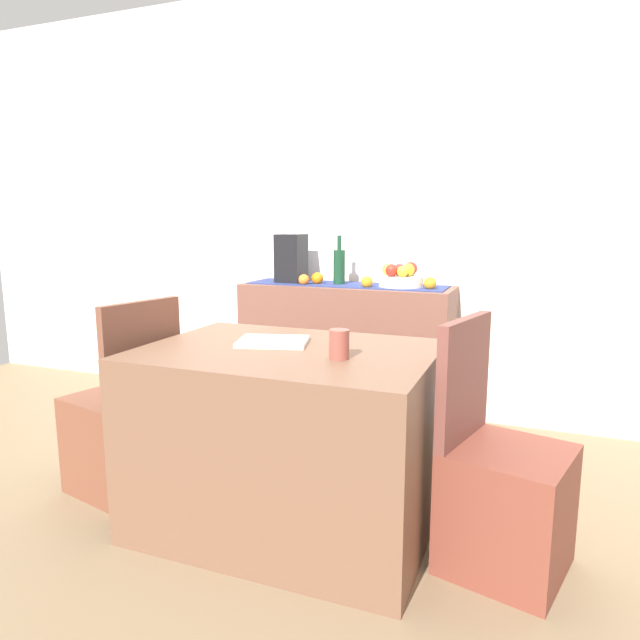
{
  "coord_description": "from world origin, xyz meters",
  "views": [
    {
      "loc": [
        1.12,
        -2.34,
        1.24
      ],
      "look_at": [
        0.04,
        0.39,
        0.72
      ],
      "focal_mm": 31.62,
      "sensor_mm": 36.0,
      "label": 1
    }
  ],
  "objects_px": {
    "coffee_maker": "(291,259)",
    "chair_by_corner": "(502,497)",
    "wine_bottle": "(339,266)",
    "chair_near_window": "(124,434)",
    "open_book": "(273,342)",
    "sideboard_console": "(346,352)",
    "dining_table": "(289,437)",
    "coffee_cup": "(339,344)",
    "fruit_bowl": "(401,281)"
  },
  "relations": [
    {
      "from": "sideboard_console",
      "to": "coffee_cup",
      "type": "distance_m",
      "value": 1.48
    },
    {
      "from": "sideboard_console",
      "to": "dining_table",
      "type": "distance_m",
      "value": 1.3
    },
    {
      "from": "fruit_bowl",
      "to": "coffee_maker",
      "type": "distance_m",
      "value": 0.72
    },
    {
      "from": "coffee_maker",
      "to": "dining_table",
      "type": "bearing_deg",
      "value": -66.32
    },
    {
      "from": "chair_near_window",
      "to": "chair_by_corner",
      "type": "xyz_separation_m",
      "value": [
        1.67,
        0.01,
        0.0
      ]
    },
    {
      "from": "chair_near_window",
      "to": "chair_by_corner",
      "type": "bearing_deg",
      "value": 0.27
    },
    {
      "from": "dining_table",
      "to": "coffee_cup",
      "type": "relative_size",
      "value": 10.51
    },
    {
      "from": "coffee_cup",
      "to": "wine_bottle",
      "type": "bearing_deg",
      "value": 109.56
    },
    {
      "from": "fruit_bowl",
      "to": "wine_bottle",
      "type": "bearing_deg",
      "value": 180.0
    },
    {
      "from": "sideboard_console",
      "to": "chair_by_corner",
      "type": "bearing_deg",
      "value": -51.22
    },
    {
      "from": "sideboard_console",
      "to": "chair_near_window",
      "type": "distance_m",
      "value": 1.45
    },
    {
      "from": "coffee_maker",
      "to": "coffee_cup",
      "type": "distance_m",
      "value": 1.6
    },
    {
      "from": "fruit_bowl",
      "to": "wine_bottle",
      "type": "xyz_separation_m",
      "value": [
        -0.39,
        0.0,
        0.08
      ]
    },
    {
      "from": "wine_bottle",
      "to": "chair_near_window",
      "type": "height_order",
      "value": "wine_bottle"
    },
    {
      "from": "wine_bottle",
      "to": "coffee_cup",
      "type": "distance_m",
      "value": 1.46
    },
    {
      "from": "coffee_cup",
      "to": "sideboard_console",
      "type": "bearing_deg",
      "value": 107.74
    },
    {
      "from": "chair_near_window",
      "to": "fruit_bowl",
      "type": "bearing_deg",
      "value": 52.7
    },
    {
      "from": "open_book",
      "to": "chair_near_window",
      "type": "bearing_deg",
      "value": 169.38
    },
    {
      "from": "dining_table",
      "to": "coffee_cup",
      "type": "height_order",
      "value": "coffee_cup"
    },
    {
      "from": "open_book",
      "to": "chair_by_corner",
      "type": "height_order",
      "value": "chair_by_corner"
    },
    {
      "from": "sideboard_console",
      "to": "coffee_cup",
      "type": "height_order",
      "value": "same"
    },
    {
      "from": "open_book",
      "to": "coffee_cup",
      "type": "relative_size",
      "value": 2.57
    },
    {
      "from": "wine_bottle",
      "to": "chair_near_window",
      "type": "xyz_separation_m",
      "value": [
        -0.59,
        -1.29,
        -0.7
      ]
    },
    {
      "from": "sideboard_console",
      "to": "chair_by_corner",
      "type": "height_order",
      "value": "chair_by_corner"
    },
    {
      "from": "chair_by_corner",
      "to": "open_book",
      "type": "bearing_deg",
      "value": 176.42
    },
    {
      "from": "coffee_maker",
      "to": "chair_by_corner",
      "type": "height_order",
      "value": "coffee_maker"
    },
    {
      "from": "wine_bottle",
      "to": "open_book",
      "type": "distance_m",
      "value": 1.25
    },
    {
      "from": "wine_bottle",
      "to": "open_book",
      "type": "xyz_separation_m",
      "value": [
        0.15,
        -1.22,
        -0.21
      ]
    },
    {
      "from": "wine_bottle",
      "to": "coffee_maker",
      "type": "distance_m",
      "value": 0.32
    },
    {
      "from": "dining_table",
      "to": "coffee_maker",
      "type": "bearing_deg",
      "value": 113.68
    },
    {
      "from": "sideboard_console",
      "to": "open_book",
      "type": "distance_m",
      "value": 1.27
    },
    {
      "from": "sideboard_console",
      "to": "wine_bottle",
      "type": "distance_m",
      "value": 0.54
    },
    {
      "from": "sideboard_console",
      "to": "chair_by_corner",
      "type": "distance_m",
      "value": 1.65
    },
    {
      "from": "coffee_cup",
      "to": "fruit_bowl",
      "type": "bearing_deg",
      "value": 94.08
    },
    {
      "from": "wine_bottle",
      "to": "coffee_cup",
      "type": "bearing_deg",
      "value": -70.44
    },
    {
      "from": "sideboard_console",
      "to": "dining_table",
      "type": "height_order",
      "value": "sideboard_console"
    },
    {
      "from": "fruit_bowl",
      "to": "coffee_cup",
      "type": "height_order",
      "value": "fruit_bowl"
    },
    {
      "from": "wine_bottle",
      "to": "coffee_maker",
      "type": "bearing_deg",
      "value": 180.0
    },
    {
      "from": "wine_bottle",
      "to": "coffee_cup",
      "type": "height_order",
      "value": "wine_bottle"
    },
    {
      "from": "coffee_maker",
      "to": "chair_by_corner",
      "type": "relative_size",
      "value": 0.34
    },
    {
      "from": "wine_bottle",
      "to": "dining_table",
      "type": "relative_size",
      "value": 0.26
    },
    {
      "from": "open_book",
      "to": "chair_near_window",
      "type": "relative_size",
      "value": 0.31
    },
    {
      "from": "chair_by_corner",
      "to": "fruit_bowl",
      "type": "bearing_deg",
      "value": 118.32
    },
    {
      "from": "chair_near_window",
      "to": "chair_by_corner",
      "type": "distance_m",
      "value": 1.67
    },
    {
      "from": "fruit_bowl",
      "to": "coffee_cup",
      "type": "distance_m",
      "value": 1.37
    },
    {
      "from": "coffee_maker",
      "to": "open_book",
      "type": "height_order",
      "value": "coffee_maker"
    },
    {
      "from": "fruit_bowl",
      "to": "coffee_cup",
      "type": "xyz_separation_m",
      "value": [
        0.1,
        -1.36,
        -0.09
      ]
    },
    {
      "from": "fruit_bowl",
      "to": "open_book",
      "type": "height_order",
      "value": "fruit_bowl"
    },
    {
      "from": "wine_bottle",
      "to": "coffee_maker",
      "type": "relative_size",
      "value": 0.99
    },
    {
      "from": "dining_table",
      "to": "fruit_bowl",
      "type": "bearing_deg",
      "value": 83.53
    }
  ]
}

